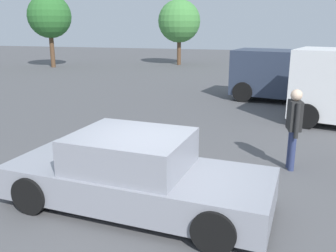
# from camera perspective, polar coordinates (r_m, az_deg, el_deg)

# --- Properties ---
(ground_plane) EXTENTS (80.00, 80.00, 0.00)m
(ground_plane) POSITION_cam_1_polar(r_m,az_deg,el_deg) (6.54, -2.34, -12.17)
(ground_plane) COLOR #515154
(sedan_foreground) EXTENTS (4.64, 2.20, 1.29)m
(sedan_foreground) POSITION_cam_1_polar(r_m,az_deg,el_deg) (6.29, -5.07, -7.44)
(sedan_foreground) COLOR gray
(sedan_foreground) RESTS_ON ground_plane
(dog) EXTENTS (0.30, 0.60, 0.41)m
(dog) POSITION_cam_1_polar(r_m,az_deg,el_deg) (8.92, 1.20, -2.61)
(dog) COLOR beige
(dog) RESTS_ON ground_plane
(suv_dark) EXTENTS (5.17, 3.05, 2.02)m
(suv_dark) POSITION_cam_1_polar(r_m,az_deg,el_deg) (15.54, 19.18, 7.53)
(suv_dark) COLOR #2D384C
(suv_dark) RESTS_ON ground_plane
(pedestrian) EXTENTS (0.31, 0.56, 1.74)m
(pedestrian) POSITION_cam_1_polar(r_m,az_deg,el_deg) (8.16, 18.88, 0.53)
(pedestrian) COLOR navy
(pedestrian) RESTS_ON ground_plane
(tree_back_left) EXTENTS (3.13, 3.13, 4.79)m
(tree_back_left) POSITION_cam_1_polar(r_m,az_deg,el_deg) (28.47, 1.74, 15.87)
(tree_back_left) COLOR brown
(tree_back_left) RESTS_ON ground_plane
(tree_back_right) EXTENTS (3.00, 3.00, 5.05)m
(tree_back_right) POSITION_cam_1_polar(r_m,az_deg,el_deg) (28.04, -17.85, 15.82)
(tree_back_right) COLOR brown
(tree_back_right) RESTS_ON ground_plane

